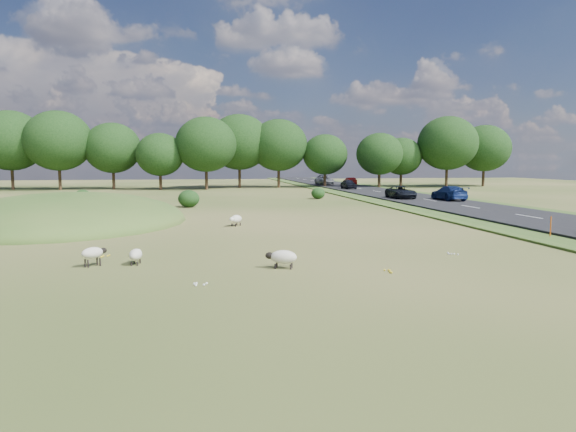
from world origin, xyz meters
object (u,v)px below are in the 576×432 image
object	(u,v)px
car_1	(325,180)
car_2	(322,178)
sheep_0	(236,219)
sheep_1	(93,253)
sheep_3	(283,257)
car_4	(449,193)
sheep_2	(136,255)
car_7	(350,181)
marker_post	(551,227)
car_0	(349,184)
car_6	(401,192)

from	to	relation	value
car_1	car_2	distance (m)	18.45
sheep_0	sheep_1	distance (m)	13.45
sheep_0	car_1	size ratio (longest dim) A/B	0.23
sheep_3	sheep_0	bearing A→B (deg)	-66.42
car_2	car_4	xyz separation A→B (m)	(0.00, -55.69, 0.11)
sheep_2	car_7	distance (m)	68.41
car_4	car_7	size ratio (longest dim) A/B	1.30
marker_post	car_2	bearing A→B (deg)	85.40
marker_post	car_2	size ratio (longest dim) A/B	0.29
sheep_3	car_2	size ratio (longest dim) A/B	0.31
sheep_2	car_4	world-z (taller)	car_4
sheep_3	car_2	distance (m)	87.71
car_1	car_4	distance (m)	37.82
car_4	sheep_3	bearing A→B (deg)	53.40
car_0	car_4	world-z (taller)	car_4
marker_post	car_1	size ratio (longest dim) A/B	0.22
sheep_3	sheep_2	bearing A→B (deg)	2.62
car_4	car_7	bearing A→B (deg)	-90.00
sheep_2	car_0	bearing A→B (deg)	-19.69
marker_post	car_4	distance (m)	24.86
car_0	car_2	xyz separation A→B (m)	(3.80, 32.61, -0.06)
car_1	car_7	distance (m)	4.54
car_4	car_6	xyz separation A→B (m)	(-3.80, 3.33, -0.08)
car_0	car_7	world-z (taller)	car_0
car_1	car_6	size ratio (longest dim) A/B	1.15
car_0	sheep_2	bearing A→B (deg)	-115.00
sheep_0	car_7	size ratio (longest dim) A/B	0.32
car_0	car_4	distance (m)	23.39
sheep_1	car_4	bearing A→B (deg)	2.43
sheep_1	car_6	xyz separation A→B (m)	(25.20, 30.98, 0.36)
car_7	sheep_1	bearing A→B (deg)	65.22
car_2	car_7	distance (m)	20.54
car_1	car_6	distance (m)	34.30
car_1	sheep_2	bearing A→B (deg)	-109.91
sheep_3	car_4	xyz separation A→B (m)	(21.74, 29.28, 0.52)
sheep_1	car_7	size ratio (longest dim) A/B	0.26
car_0	car_7	xyz separation A→B (m)	(3.80, 12.07, -0.04)
sheep_1	sheep_3	distance (m)	7.43
sheep_0	car_4	size ratio (longest dim) A/B	0.25
sheep_3	car_1	xyz separation A→B (m)	(17.94, 66.92, 0.54)
car_0	car_4	bearing A→B (deg)	-80.65
sheep_1	car_4	size ratio (longest dim) A/B	0.20
sheep_3	car_0	xyz separation A→B (m)	(17.94, 52.36, 0.47)
marker_post	car_4	xyz separation A→B (m)	(6.42, 24.01, 0.37)
sheep_2	sheep_3	bearing A→B (deg)	-101.86
sheep_0	sheep_2	distance (m)	12.66
marker_post	sheep_3	size ratio (longest dim) A/B	0.93
marker_post	car_7	world-z (taller)	car_7
car_2	car_6	bearing A→B (deg)	85.85
car_1	car_7	xyz separation A→B (m)	(3.80, -2.49, -0.11)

